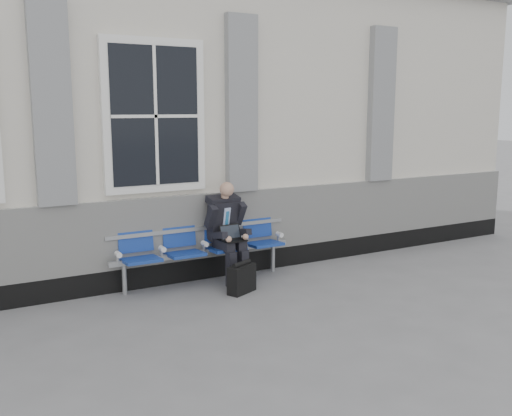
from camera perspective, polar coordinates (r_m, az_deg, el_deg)
ground at (r=6.44m, az=-8.21°, el=-11.54°), size 70.00×70.00×0.00m
station_building at (r=9.33m, az=-16.38°, el=8.76°), size 14.40×4.40×4.49m
bench at (r=7.79m, az=-5.36°, el=-3.45°), size 2.60×0.47×0.91m
businessman at (r=7.75m, az=-2.92°, el=-1.98°), size 0.56×0.75×1.38m
briefcase at (r=7.39m, az=-1.44°, el=-7.04°), size 0.44×0.33×0.42m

